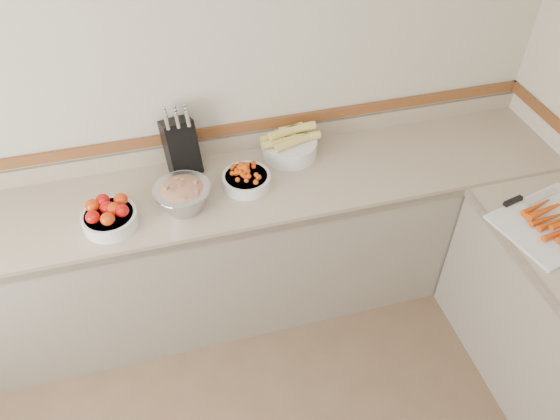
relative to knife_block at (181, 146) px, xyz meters
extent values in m
plane|color=#BAB09A|center=(0.04, 0.10, 0.24)|extent=(4.00, 0.00, 4.00)
cube|color=gray|center=(0.04, -0.22, -0.18)|extent=(4.00, 0.65, 0.04)
cube|color=gray|center=(0.04, -0.22, -0.63)|extent=(4.00, 0.63, 0.86)
cube|color=#796751|center=(0.04, -0.54, -0.18)|extent=(4.00, 0.02, 0.04)
cube|color=gray|center=(0.04, 0.09, -0.11)|extent=(4.00, 0.02, 0.10)
cube|color=brown|center=(0.04, 0.09, -0.01)|extent=(4.00, 0.02, 0.06)
cube|color=black|center=(0.00, 0.00, -0.01)|extent=(0.20, 0.22, 0.32)
cylinder|color=silver|center=(-0.05, -0.03, 0.18)|extent=(0.03, 0.04, 0.08)
cylinder|color=silver|center=(0.00, -0.03, 0.18)|extent=(0.03, 0.04, 0.08)
cylinder|color=silver|center=(0.05, -0.03, 0.18)|extent=(0.03, 0.04, 0.08)
cylinder|color=silver|center=(-0.05, 0.00, 0.18)|extent=(0.03, 0.04, 0.08)
cylinder|color=silver|center=(0.00, 0.00, 0.18)|extent=(0.03, 0.04, 0.08)
cylinder|color=silver|center=(0.05, 0.00, 0.18)|extent=(0.03, 0.04, 0.08)
cylinder|color=silver|center=(-0.05, 0.03, 0.18)|extent=(0.03, 0.04, 0.08)
cylinder|color=silver|center=(0.00, 0.03, 0.18)|extent=(0.03, 0.04, 0.08)
cylinder|color=silver|center=(0.05, 0.03, 0.18)|extent=(0.03, 0.04, 0.08)
cylinder|color=silver|center=(-0.40, -0.33, -0.12)|extent=(0.26, 0.26, 0.07)
torus|color=silver|center=(-0.40, -0.33, -0.09)|extent=(0.27, 0.27, 0.01)
cylinder|color=white|center=(-0.40, -0.33, -0.09)|extent=(0.23, 0.23, 0.01)
ellipsoid|color=#AF0B07|center=(-0.47, -0.37, -0.06)|extent=(0.07, 0.07, 0.06)
ellipsoid|color=#BF2E07|center=(-0.40, -0.40, -0.06)|extent=(0.07, 0.07, 0.06)
ellipsoid|color=#AF0B07|center=(-0.33, -0.36, -0.06)|extent=(0.07, 0.07, 0.06)
ellipsoid|color=#BF2E07|center=(-0.47, -0.29, -0.06)|extent=(0.07, 0.07, 0.06)
ellipsoid|color=#AF0B07|center=(-0.40, -0.32, -0.06)|extent=(0.07, 0.07, 0.06)
ellipsoid|color=#BF2E07|center=(-0.33, -0.28, -0.06)|extent=(0.07, 0.07, 0.06)
ellipsoid|color=#AF0B07|center=(-0.42, -0.26, -0.06)|extent=(0.07, 0.07, 0.06)
ellipsoid|color=#BF2E07|center=(-0.37, -0.34, -0.06)|extent=(0.07, 0.07, 0.06)
cylinder|color=silver|center=(0.30, -0.22, -0.12)|extent=(0.25, 0.25, 0.07)
torus|color=silver|center=(0.30, -0.22, -0.10)|extent=(0.25, 0.25, 0.01)
cylinder|color=white|center=(0.30, -0.22, -0.10)|extent=(0.22, 0.22, 0.01)
sphere|color=#C63B07|center=(0.24, -0.22, -0.06)|extent=(0.03, 0.03, 0.03)
sphere|color=#C63B07|center=(0.33, -0.25, -0.05)|extent=(0.03, 0.03, 0.03)
sphere|color=#C63B07|center=(0.26, -0.19, -0.05)|extent=(0.03, 0.03, 0.03)
sphere|color=#C63B07|center=(0.30, -0.23, -0.04)|extent=(0.03, 0.03, 0.03)
sphere|color=#C63B07|center=(0.30, -0.16, -0.06)|extent=(0.03, 0.03, 0.03)
sphere|color=#C63B07|center=(0.31, -0.23, -0.05)|extent=(0.03, 0.03, 0.03)
sphere|color=#C63B07|center=(0.32, -0.22, -0.04)|extent=(0.03, 0.03, 0.03)
sphere|color=#C63B07|center=(0.29, -0.20, -0.05)|extent=(0.03, 0.03, 0.03)
sphere|color=#C63B07|center=(0.28, -0.16, -0.06)|extent=(0.03, 0.03, 0.03)
sphere|color=#C63B07|center=(0.30, -0.25, -0.05)|extent=(0.03, 0.03, 0.03)
sphere|color=#C63B07|center=(0.25, -0.18, -0.06)|extent=(0.03, 0.03, 0.03)
sphere|color=#C63B07|center=(0.34, -0.23, -0.05)|extent=(0.03, 0.03, 0.03)
sphere|color=#C63B07|center=(0.27, -0.21, -0.04)|extent=(0.03, 0.03, 0.03)
sphere|color=#C63B07|center=(0.34, -0.27, -0.06)|extent=(0.03, 0.03, 0.03)
sphere|color=#C63B07|center=(0.30, -0.21, -0.05)|extent=(0.03, 0.03, 0.03)
sphere|color=#C63B07|center=(0.30, -0.20, -0.05)|extent=(0.03, 0.03, 0.03)
sphere|color=#C63B07|center=(0.30, -0.22, -0.05)|extent=(0.03, 0.03, 0.03)
sphere|color=#C63B07|center=(0.31, -0.15, -0.06)|extent=(0.03, 0.03, 0.03)
sphere|color=#C63B07|center=(0.28, -0.24, -0.05)|extent=(0.03, 0.03, 0.03)
sphere|color=#C63B07|center=(0.31, -0.27, -0.06)|extent=(0.03, 0.03, 0.03)
sphere|color=#C63B07|center=(0.30, -0.22, -0.03)|extent=(0.03, 0.03, 0.03)
sphere|color=#C63B07|center=(0.34, -0.28, -0.07)|extent=(0.03, 0.03, 0.03)
sphere|color=#C63B07|center=(0.31, -0.24, -0.04)|extent=(0.03, 0.03, 0.03)
sphere|color=#C63B07|center=(0.25, -0.23, -0.06)|extent=(0.03, 0.03, 0.03)
sphere|color=#C63B07|center=(0.30, -0.22, -0.04)|extent=(0.03, 0.03, 0.03)
sphere|color=#C63B07|center=(0.35, -0.24, -0.06)|extent=(0.03, 0.03, 0.03)
sphere|color=#C63B07|center=(0.34, -0.22, -0.05)|extent=(0.03, 0.03, 0.03)
sphere|color=#C63B07|center=(0.35, -0.15, -0.07)|extent=(0.03, 0.03, 0.03)
sphere|color=#C63B07|center=(0.26, -0.24, -0.05)|extent=(0.03, 0.03, 0.03)
sphere|color=#C63B07|center=(0.24, -0.26, -0.07)|extent=(0.03, 0.03, 0.03)
sphere|color=#C63B07|center=(0.34, -0.16, -0.07)|extent=(0.03, 0.03, 0.03)
sphere|color=#C63B07|center=(0.31, -0.19, -0.05)|extent=(0.03, 0.03, 0.03)
sphere|color=#C63B07|center=(0.29, -0.22, -0.04)|extent=(0.03, 0.03, 0.03)
sphere|color=#C63B07|center=(0.32, -0.18, -0.05)|extent=(0.03, 0.03, 0.03)
sphere|color=#C63B07|center=(0.31, -0.15, -0.07)|extent=(0.03, 0.03, 0.03)
sphere|color=#C63B07|center=(0.28, -0.22, -0.04)|extent=(0.03, 0.03, 0.03)
sphere|color=#C63B07|center=(0.23, -0.17, -0.07)|extent=(0.03, 0.03, 0.03)
sphere|color=#C63B07|center=(0.25, -0.18, -0.06)|extent=(0.03, 0.03, 0.03)
sphere|color=#C63B07|center=(0.32, -0.24, -0.05)|extent=(0.03, 0.03, 0.03)
sphere|color=#C63B07|center=(0.38, -0.19, -0.07)|extent=(0.03, 0.03, 0.03)
sphere|color=#C63B07|center=(0.27, -0.19, -0.06)|extent=(0.03, 0.03, 0.03)
sphere|color=#C63B07|center=(0.31, -0.17, -0.06)|extent=(0.03, 0.03, 0.03)
cylinder|color=silver|center=(0.59, -0.02, -0.11)|extent=(0.30, 0.30, 0.09)
torus|color=silver|center=(0.59, -0.02, -0.07)|extent=(0.30, 0.30, 0.01)
cylinder|color=#D2B757|center=(0.52, -0.04, -0.04)|extent=(0.21, 0.08, 0.05)
cylinder|color=#D2B757|center=(0.59, -0.07, -0.04)|extent=(0.21, 0.10, 0.05)
cylinder|color=#D2B757|center=(0.65, -0.04, -0.04)|extent=(0.20, 0.05, 0.05)
cylinder|color=#D2B757|center=(0.53, 0.02, -0.04)|extent=(0.21, 0.09, 0.05)
cylinder|color=#D2B757|center=(0.62, 0.03, -0.04)|extent=(0.20, 0.06, 0.05)
cylinder|color=#D2B757|center=(0.57, -0.02, 0.00)|extent=(0.21, 0.10, 0.05)
cylinder|color=#D2B757|center=(0.63, -0.01, 0.00)|extent=(0.20, 0.06, 0.05)
cylinder|color=#B2B2BA|center=(-0.04, -0.31, -0.09)|extent=(0.28, 0.28, 0.13)
torus|color=#B2B2BA|center=(-0.04, -0.31, -0.03)|extent=(0.28, 0.28, 0.01)
ellipsoid|color=#A31236|center=(-0.04, -0.31, -0.04)|extent=(0.23, 0.23, 0.07)
cube|color=#A31236|center=(-0.05, -0.31, -0.01)|extent=(0.03, 0.03, 0.02)
cube|color=#85A851|center=(-0.04, -0.30, -0.01)|extent=(0.02, 0.02, 0.02)
cube|color=#A31236|center=(0.03, -0.36, -0.02)|extent=(0.03, 0.03, 0.02)
cube|color=#85A851|center=(-0.04, -0.39, -0.02)|extent=(0.03, 0.03, 0.02)
cube|color=#A31236|center=(-0.08, -0.32, -0.01)|extent=(0.02, 0.02, 0.02)
cube|color=#85A851|center=(-0.11, -0.31, 0.00)|extent=(0.03, 0.03, 0.02)
cube|color=#A31236|center=(0.03, -0.31, 0.00)|extent=(0.03, 0.03, 0.02)
cube|color=#85A851|center=(-0.05, -0.31, -0.01)|extent=(0.02, 0.02, 0.02)
cube|color=#A31236|center=(-0.04, -0.31, -0.02)|extent=(0.02, 0.02, 0.02)
cube|color=#85A851|center=(-0.05, -0.30, -0.01)|extent=(0.03, 0.03, 0.02)
cube|color=#A31236|center=(-0.07, -0.32, -0.01)|extent=(0.03, 0.03, 0.02)
cube|color=#85A851|center=(-0.03, -0.28, -0.01)|extent=(0.02, 0.02, 0.02)
cube|color=#A31236|center=(-0.05, -0.26, -0.01)|extent=(0.02, 0.02, 0.02)
cube|color=#85A851|center=(-0.09, -0.34, -0.01)|extent=(0.02, 0.02, 0.02)
cube|color=silver|center=(1.66, -0.90, -0.15)|extent=(0.60, 0.52, 0.02)
cone|color=#C63E07|center=(1.66, -0.91, -0.13)|extent=(0.21, 0.08, 0.03)
cone|color=#C63E07|center=(1.66, -0.88, -0.13)|extent=(0.21, 0.08, 0.03)
cone|color=#C63E07|center=(1.66, -0.85, -0.10)|extent=(0.21, 0.08, 0.03)
cone|color=#C63E07|center=(1.66, -0.82, -0.13)|extent=(0.21, 0.08, 0.03)
cone|color=#C63E07|center=(1.66, -0.79, -0.13)|extent=(0.21, 0.08, 0.03)
cube|color=silver|center=(1.71, -0.72, -0.14)|extent=(0.22, 0.09, 0.00)
cube|color=black|center=(1.55, -0.72, -0.13)|extent=(0.12, 0.05, 0.02)
camera|label=1|loc=(-0.10, -2.35, 1.71)|focal=35.00mm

